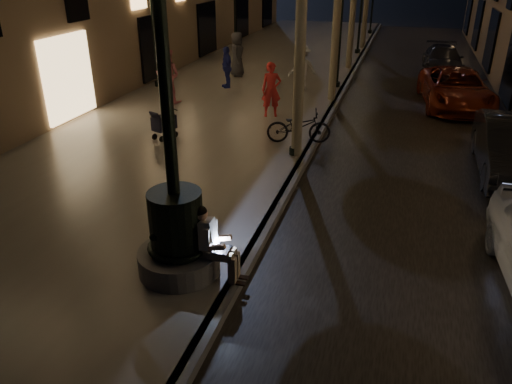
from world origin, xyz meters
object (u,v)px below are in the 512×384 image
(fountain_lamppost, at_px, (176,219))
(pedestrian_white, at_px, (302,68))
(car_rear, at_px, (443,60))
(bicycle, at_px, (299,126))
(lamp_left_b, at_px, (152,8))
(pedestrian_pink, at_px, (168,76))
(car_third, at_px, (456,88))
(pedestrian_blue, at_px, (227,67))
(lamp_curb_b, at_px, (342,9))
(stroller, at_px, (164,123))
(lamp_curb_a, at_px, (298,40))
(pedestrian_dark, at_px, (237,54))
(seated_man_laptop, at_px, (211,241))
(pedestrian_red, at_px, (271,90))

(fountain_lamppost, height_order, pedestrian_white, fountain_lamppost)
(car_rear, distance_m, bicycle, 12.85)
(lamp_left_b, xyz_separation_m, pedestrian_white, (5.81, 1.12, -2.16))
(pedestrian_pink, xyz_separation_m, bicycle, (5.47, -2.88, -0.49))
(car_third, xyz_separation_m, pedestrian_blue, (-8.81, -0.35, 0.34))
(lamp_curb_b, distance_m, pedestrian_pink, 7.25)
(pedestrian_blue, xyz_separation_m, bicycle, (4.20, -5.67, -0.34))
(fountain_lamppost, xyz_separation_m, stroller, (-3.27, 6.15, -0.53))
(lamp_curb_a, bearing_deg, lamp_curb_b, 90.00)
(pedestrian_blue, bearing_deg, pedestrian_dark, 149.22)
(lamp_curb_a, relative_size, bicycle, 2.62)
(lamp_curb_a, bearing_deg, car_rear, 71.73)
(stroller, bearing_deg, pedestrian_pink, 135.73)
(stroller, distance_m, car_rear, 15.30)
(lamp_curb_b, distance_m, car_third, 5.29)
(stroller, height_order, pedestrian_white, pedestrian_white)
(car_third, xyz_separation_m, car_rear, (-0.21, 6.06, -0.07))
(lamp_curb_b, height_order, lamp_left_b, same)
(pedestrian_white, bearing_deg, fountain_lamppost, 60.49)
(pedestrian_blue, relative_size, pedestrian_dark, 0.86)
(pedestrian_white, bearing_deg, lamp_curb_a, 68.19)
(lamp_left_b, height_order, bicycle, lamp_left_b)
(seated_man_laptop, distance_m, bicycle, 6.96)
(lamp_curb_a, distance_m, car_rear, 13.96)
(seated_man_laptop, height_order, pedestrian_pink, pedestrian_pink)
(car_rear, xyz_separation_m, pedestrian_pink, (-9.87, -9.19, 0.56))
(pedestrian_red, xyz_separation_m, pedestrian_dark, (-3.04, 5.51, 0.05))
(lamp_left_b, bearing_deg, car_rear, 31.64)
(seated_man_laptop, distance_m, pedestrian_white, 13.18)
(pedestrian_pink, distance_m, pedestrian_dark, 5.03)
(lamp_curb_b, distance_m, lamp_left_b, 7.38)
(bicycle, bearing_deg, lamp_curb_a, 171.62)
(lamp_curb_b, xyz_separation_m, car_third, (4.51, -1.03, -2.55))
(car_third, height_order, pedestrian_red, pedestrian_red)
(car_third, distance_m, pedestrian_red, 7.11)
(lamp_curb_b, relative_size, car_rear, 1.14)
(lamp_curb_b, height_order, stroller, lamp_curb_b)
(seated_man_laptop, xyz_separation_m, car_third, (4.60, 12.97, -0.22))
(pedestrian_white, xyz_separation_m, pedestrian_dark, (-3.27, 1.64, 0.07))
(stroller, height_order, car_rear, car_rear)
(lamp_curb_a, distance_m, lamp_curb_b, 8.00)
(bicycle, bearing_deg, pedestrian_white, -3.41)
(lamp_left_b, bearing_deg, stroller, -61.81)
(pedestrian_red, bearing_deg, pedestrian_pink, 151.79)
(lamp_curb_a, relative_size, car_rear, 1.14)
(pedestrian_dark, height_order, bicycle, pedestrian_dark)
(seated_man_laptop, relative_size, lamp_curb_b, 0.27)
(fountain_lamppost, height_order, stroller, fountain_lamppost)
(fountain_lamppost, distance_m, pedestrian_blue, 13.13)
(seated_man_laptop, xyz_separation_m, pedestrian_pink, (-5.48, 9.84, 0.27))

